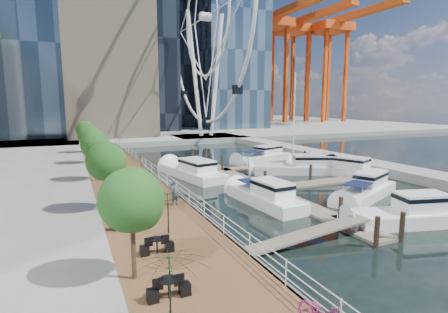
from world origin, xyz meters
TOP-DOWN VIEW (x-y plane):
  - ground at (0.00, 0.00)m, footprint 520.00×520.00m
  - boardwalk at (-9.00, 15.00)m, footprint 6.00×60.00m
  - seawall at (-6.00, 15.00)m, footprint 0.25×60.00m
  - land_far at (0.00, 102.00)m, footprint 200.00×114.00m
  - breakwater at (20.00, 20.00)m, footprint 4.00×60.00m
  - pier at (14.00, 52.00)m, footprint 14.00×12.00m
  - railing at (-6.10, 15.00)m, footprint 0.10×60.00m
  - floating_docks at (7.97, 9.98)m, footprint 16.00×34.00m
  - ferris_wheel at (14.00, 52.00)m, footprint 5.80×45.60m
  - port_cranes at (67.67, 95.67)m, footprint 40.00×52.00m
  - street_trees at (-11.40, 14.00)m, footprint 2.60×42.60m
  - cafe_tables at (-10.40, -2.00)m, footprint 2.50×13.70m
  - yacht_foreground at (9.51, 2.10)m, footprint 9.28×5.87m
  - bicycle at (-6.50, -11.62)m, footprint 1.06×1.90m
  - pedestrian_near at (-6.97, 3.45)m, footprint 0.76×0.65m
  - pedestrian_mid at (-6.50, 18.87)m, footprint 0.65×0.79m
  - pedestrian_far at (-9.52, 28.36)m, footprint 1.11×1.03m
  - moored_yachts at (9.31, 12.44)m, footprint 22.12×31.73m
  - cafe_seating at (-10.01, -2.46)m, footprint 4.76×16.25m

SIDE VIEW (x-z plane):
  - ground at x=0.00m, z-range 0.00..0.00m
  - yacht_foreground at x=9.51m, z-range -1.07..1.07m
  - moored_yachts at x=9.31m, z-range -5.75..5.75m
  - floating_docks at x=7.97m, z-range -0.81..1.79m
  - boardwalk at x=-9.00m, z-range 0.00..1.00m
  - seawall at x=-6.00m, z-range 0.00..1.00m
  - land_far at x=0.00m, z-range 0.00..1.00m
  - breakwater at x=20.00m, z-range 0.00..1.00m
  - pier at x=14.00m, z-range 0.00..1.00m
  - cafe_tables at x=-10.40m, z-range 1.00..1.74m
  - bicycle at x=-6.50m, z-range 1.00..1.95m
  - railing at x=-6.10m, z-range 1.00..2.05m
  - pedestrian_mid at x=-6.50m, z-range 1.00..2.47m
  - pedestrian_near at x=-6.97m, z-range 1.00..2.77m
  - pedestrian_far at x=-9.52m, z-range 1.00..2.83m
  - cafe_seating at x=-10.01m, z-range 1.00..3.37m
  - street_trees at x=-11.40m, z-range 1.99..6.59m
  - port_cranes at x=67.67m, z-range 1.00..39.00m
  - ferris_wheel at x=14.00m, z-range 2.02..49.82m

